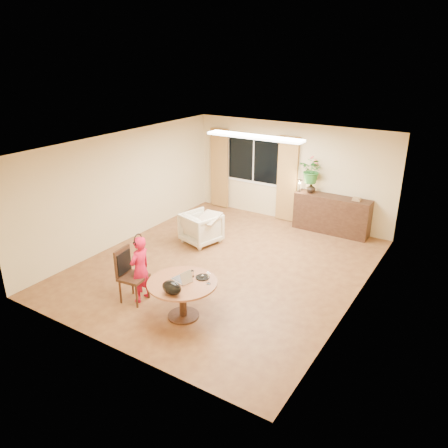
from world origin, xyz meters
name	(u,v)px	position (x,y,z in m)	size (l,w,h in m)	color
floor	(225,266)	(0.00, 0.00, 0.00)	(6.50, 6.50, 0.00)	brown
ceiling	(225,145)	(0.00, 0.00, 2.60)	(6.50, 6.50, 0.00)	white
wall_back	(291,173)	(0.00, 3.25, 1.30)	(5.50, 5.50, 0.00)	#D5C08A
wall_left	(125,187)	(-2.75, 0.00, 1.30)	(6.50, 6.50, 0.00)	#D5C08A
wall_right	(360,238)	(2.75, 0.00, 1.30)	(6.50, 6.50, 0.00)	#D5C08A
window	(254,160)	(-1.10, 3.23, 1.50)	(1.70, 0.03, 1.30)	white
curtain_left	(220,168)	(-2.15, 3.15, 1.15)	(0.55, 0.08, 2.25)	#956230
curtain_right	(287,179)	(-0.05, 3.15, 1.15)	(0.55, 0.08, 2.25)	#956230
ceiling_panel	(254,137)	(0.00, 1.20, 2.57)	(2.20, 0.35, 0.05)	white
dining_table	(182,289)	(0.41, -1.98, 0.53)	(1.18, 1.18, 0.67)	brown
dining_chair	(133,276)	(-0.66, -2.04, 0.51)	(0.49, 0.44, 1.01)	black
child	(140,269)	(-0.57, -1.95, 0.63)	(0.30, 0.46, 1.26)	red
laptop	(181,274)	(0.35, -1.94, 0.78)	(0.33, 0.22, 0.22)	#B7B7BC
tumbler	(192,274)	(0.43, -1.74, 0.73)	(0.08, 0.08, 0.11)	white
wine_glass	(208,278)	(0.81, -1.79, 0.78)	(0.07, 0.07, 0.21)	white
pot_lid	(203,277)	(0.61, -1.68, 0.69)	(0.24, 0.24, 0.04)	white
handbag	(172,288)	(0.51, -2.38, 0.79)	(0.35, 0.21, 0.24)	black
armchair	(201,228)	(-1.12, 0.75, 0.37)	(0.79, 0.81, 0.74)	#C3B49A
throw	(209,214)	(-0.90, 0.75, 0.76)	(0.45, 0.55, 0.03)	beige
sideboard	(332,215)	(1.26, 3.01, 0.47)	(1.88, 0.46, 0.94)	black
vase	(311,188)	(0.67, 3.01, 1.06)	(0.24, 0.24, 0.25)	black
bouquet	(312,170)	(0.67, 3.01, 1.52)	(0.59, 0.51, 0.66)	#2E6F29
book_stack	(357,199)	(1.84, 3.01, 0.98)	(0.19, 0.14, 0.08)	#976A4D
desk_lamp	(300,185)	(0.38, 2.96, 1.10)	(0.13, 0.13, 0.32)	black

